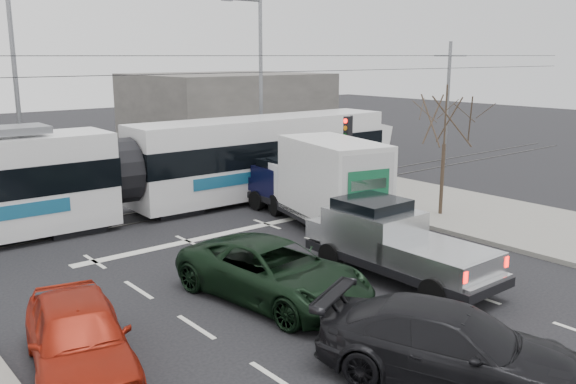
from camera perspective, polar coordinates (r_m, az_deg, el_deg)
ground at (r=17.61m, az=5.61°, el=-8.06°), size 120.00×120.00×0.00m
sidewalk_right at (r=24.52m, az=20.68°, el=-2.67°), size 6.00×60.00×0.15m
rails at (r=25.32m, az=-10.59°, el=-1.74°), size 60.00×1.60×0.03m
building_right at (r=42.92m, az=-5.79°, el=7.64°), size 12.00×10.00×5.00m
bare_tree at (r=24.03m, az=14.51°, el=6.48°), size 2.40×2.40×5.00m
traffic_signal at (r=25.88m, az=5.72°, el=4.89°), size 0.44×0.44×3.60m
street_lamp_near at (r=31.90m, az=-2.83°, el=10.67°), size 2.38×0.25×9.00m
street_lamp_far at (r=28.60m, az=-24.48°, el=9.34°), size 2.38×0.25×9.00m
catenary at (r=24.66m, az=-10.95°, el=7.01°), size 60.00×0.20×7.00m
tram at (r=23.95m, az=-15.53°, el=1.76°), size 25.92×3.22×5.28m
silver_pickup at (r=17.63m, az=9.61°, el=-4.49°), size 2.14×5.91×2.14m
box_truck at (r=22.35m, az=3.52°, el=0.79°), size 3.71×6.93×3.29m
navy_pickup at (r=24.41m, az=0.41°, el=0.43°), size 2.00×5.03×2.11m
green_car at (r=15.85m, az=-1.36°, el=-7.44°), size 3.25×5.80×1.53m
red_car at (r=13.03m, az=-19.00°, el=-12.67°), size 2.90×4.95×1.58m
dark_car at (r=12.44m, az=15.11°, el=-13.80°), size 4.12×5.68×1.53m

